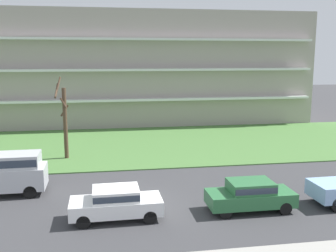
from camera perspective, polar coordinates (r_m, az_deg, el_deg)
name	(u,v)px	position (r m, az deg, el deg)	size (l,w,h in m)	color
ground	(134,203)	(21.56, -4.93, -11.08)	(160.00, 160.00, 0.00)	#38383A
grass_lawn_strip	(122,145)	(34.95, -6.71, -2.73)	(80.00, 16.00, 0.08)	#477238
apartment_building	(115,68)	(48.72, -7.68, 8.37)	(44.82, 14.22, 12.71)	#9E938C
tree_left	(64,120)	(30.58, -14.85, 0.92)	(1.00, 1.24, 6.27)	#4C3828
sedan_white_near_left	(116,202)	(19.33, -7.57, -10.92)	(4.42, 1.86, 1.57)	white
sedan_green_near_right	(250,194)	(20.63, 11.89, -9.68)	(4.41, 1.82, 1.57)	#2D6B3D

